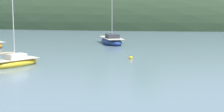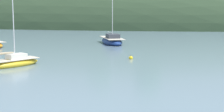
# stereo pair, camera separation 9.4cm
# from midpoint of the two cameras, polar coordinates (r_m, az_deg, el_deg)

# --- Properties ---
(far_shoreline_hill) EXTENTS (150.00, 36.00, 32.58)m
(far_shoreline_hill) POSITION_cam_midpoint_polar(r_m,az_deg,el_deg) (101.94, -6.17, 4.99)
(far_shoreline_hill) COLOR #2D422B
(far_shoreline_hill) RESTS_ON ground
(sailboat_black_sloop) EXTENTS (4.50, 5.68, 7.11)m
(sailboat_black_sloop) POSITION_cam_midpoint_polar(r_m,az_deg,el_deg) (34.10, -16.25, -1.05)
(sailboat_black_sloop) COLOR gold
(sailboat_black_sloop) RESTS_ON ground
(sailboat_grey_yawl) EXTENTS (5.71, 8.21, 9.69)m
(sailboat_grey_yawl) POSITION_cam_midpoint_polar(r_m,az_deg,el_deg) (52.77, -0.14, 2.54)
(sailboat_grey_yawl) COLOR navy
(sailboat_grey_yawl) RESTS_ON ground
(mooring_buoy_channel) EXTENTS (0.44, 0.44, 0.54)m
(mooring_buoy_channel) POSITION_cam_midpoint_polar(r_m,az_deg,el_deg) (37.33, 3.05, -0.32)
(mooring_buoy_channel) COLOR yellow
(mooring_buoy_channel) RESTS_ON ground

